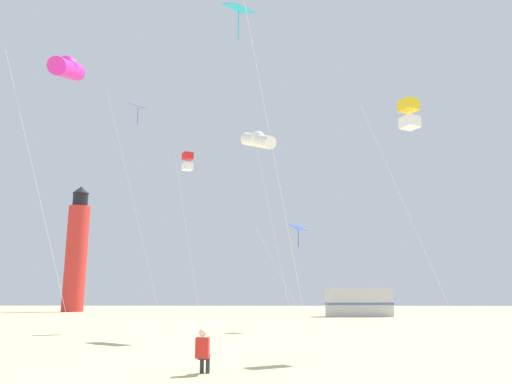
% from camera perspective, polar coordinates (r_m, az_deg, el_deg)
% --- Properties ---
extents(kite_flyer_standing, '(0.36, 0.52, 1.16)m').
position_cam_1_polar(kite_flyer_standing, '(13.58, -6.15, -17.75)').
color(kite_flyer_standing, red).
rests_on(kite_flyer_standing, ground).
extents(kite_diamond_cyan, '(2.95, 2.95, 12.00)m').
position_cam_1_polar(kite_diamond_cyan, '(17.86, -1.71, 19.09)').
color(kite_diamond_cyan, silver).
rests_on(kite_diamond_cyan, ground).
extents(kite_box_gold, '(2.89, 2.43, 9.50)m').
position_cam_1_polar(kite_box_gold, '(20.21, 17.31, 8.58)').
color(kite_box_gold, silver).
rests_on(kite_box_gold, ground).
extents(kite_box_scarlet, '(1.82, 1.65, 11.02)m').
position_cam_1_polar(kite_box_scarlet, '(31.84, -7.93, 3.49)').
color(kite_box_scarlet, silver).
rests_on(kite_box_scarlet, ground).
extents(kite_tube_magenta, '(3.30, 3.07, 11.37)m').
position_cam_1_polar(kite_tube_magenta, '(21.00, -21.02, 13.24)').
color(kite_tube_magenta, silver).
rests_on(kite_tube_magenta, ground).
extents(kite_tube_white, '(2.91, 3.05, 11.00)m').
position_cam_1_polar(kite_tube_white, '(26.83, 0.23, 6.04)').
color(kite_tube_white, silver).
rests_on(kite_tube_white, ground).
extents(kite_diamond_violet, '(3.51, 2.99, 13.55)m').
position_cam_1_polar(kite_diamond_violet, '(30.85, -13.53, 8.53)').
color(kite_diamond_violet, silver).
rests_on(kite_diamond_violet, ground).
extents(kite_diamond_blue, '(3.21, 3.21, 6.36)m').
position_cam_1_polar(kite_diamond_blue, '(30.56, 4.80, -4.53)').
color(kite_diamond_blue, silver).
rests_on(kite_diamond_blue, ground).
extents(lighthouse_distant, '(2.80, 2.80, 16.80)m').
position_cam_1_polar(lighthouse_distant, '(70.56, -20.08, -6.51)').
color(lighthouse_distant, red).
rests_on(lighthouse_distant, ground).
extents(rv_van_silver, '(6.57, 2.72, 2.80)m').
position_cam_1_polar(rv_van_silver, '(51.60, 11.80, -12.41)').
color(rv_van_silver, '#B7BABF').
rests_on(rv_van_silver, ground).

